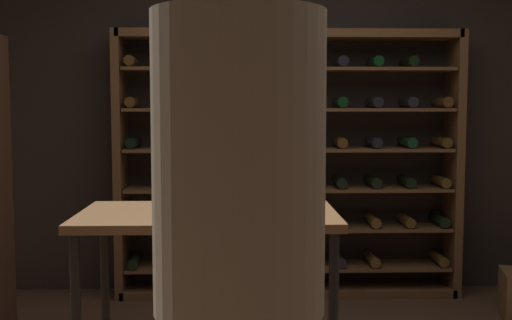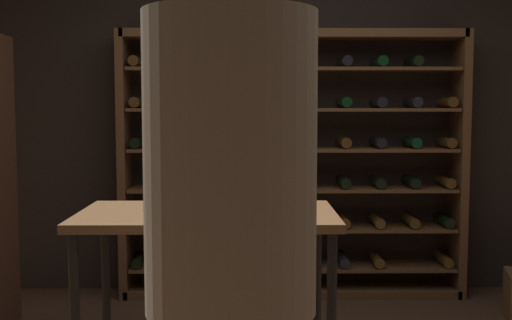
{
  "view_description": "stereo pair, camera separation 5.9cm",
  "coord_description": "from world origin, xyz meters",
  "px_view_note": "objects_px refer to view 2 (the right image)",
  "views": [
    {
      "loc": [
        -0.32,
        -2.93,
        1.42
      ],
      "look_at": [
        -0.23,
        0.2,
        1.15
      ],
      "focal_mm": 44.55,
      "sensor_mm": 36.0,
      "label": 1
    },
    {
      "loc": [
        -0.26,
        -2.93,
        1.42
      ],
      "look_at": [
        -0.23,
        0.2,
        1.15
      ],
      "focal_mm": 44.55,
      "sensor_mm": 36.0,
      "label": 2
    }
  ],
  "objects_px": {
    "wine_bottle_black_capsule": "(215,188)",
    "wine_glass_stemmed_left": "(240,197)",
    "wine_bottle_green_slim": "(256,183)",
    "wine_rack": "(292,165)",
    "person_guest_khaki": "(231,234)",
    "wine_glass_stemmed_right": "(293,185)",
    "wine_bottle_red_label": "(176,186)",
    "tasting_table": "(208,232)"
  },
  "relations": [
    {
      "from": "wine_bottle_black_capsule",
      "to": "wine_glass_stemmed_left",
      "type": "height_order",
      "value": "wine_bottle_black_capsule"
    },
    {
      "from": "wine_bottle_green_slim",
      "to": "wine_glass_stemmed_left",
      "type": "distance_m",
      "value": 0.34
    },
    {
      "from": "wine_rack",
      "to": "person_guest_khaki",
      "type": "xyz_separation_m",
      "value": [
        -0.37,
        -2.83,
        0.06
      ]
    },
    {
      "from": "wine_rack",
      "to": "wine_glass_stemmed_right",
      "type": "relative_size",
      "value": 18.49
    },
    {
      "from": "person_guest_khaki",
      "to": "wine_bottle_green_slim",
      "type": "xyz_separation_m",
      "value": [
        0.09,
        1.23,
        0.0
      ]
    },
    {
      "from": "wine_bottle_black_capsule",
      "to": "wine_glass_stemmed_left",
      "type": "relative_size",
      "value": 2.4
    },
    {
      "from": "person_guest_khaki",
      "to": "wine_glass_stemmed_left",
      "type": "bearing_deg",
      "value": -91.16
    },
    {
      "from": "wine_bottle_black_capsule",
      "to": "person_guest_khaki",
      "type": "bearing_deg",
      "value": -84.14
    },
    {
      "from": "person_guest_khaki",
      "to": "wine_bottle_green_slim",
      "type": "height_order",
      "value": "person_guest_khaki"
    },
    {
      "from": "wine_bottle_red_label",
      "to": "person_guest_khaki",
      "type": "bearing_deg",
      "value": -75.04
    },
    {
      "from": "wine_bottle_red_label",
      "to": "wine_rack",
      "type": "bearing_deg",
      "value": 69.31
    },
    {
      "from": "wine_bottle_black_capsule",
      "to": "wine_glass_stemmed_left",
      "type": "distance_m",
      "value": 0.16
    },
    {
      "from": "tasting_table",
      "to": "wine_glass_stemmed_right",
      "type": "distance_m",
      "value": 0.5
    },
    {
      "from": "wine_glass_stemmed_right",
      "to": "person_guest_khaki",
      "type": "bearing_deg",
      "value": -101.84
    },
    {
      "from": "person_guest_khaki",
      "to": "wine_bottle_red_label",
      "type": "height_order",
      "value": "person_guest_khaki"
    },
    {
      "from": "wine_rack",
      "to": "tasting_table",
      "type": "bearing_deg",
      "value": -106.4
    },
    {
      "from": "wine_rack",
      "to": "wine_bottle_black_capsule",
      "type": "xyz_separation_m",
      "value": [
        -0.47,
        -1.82,
        0.06
      ]
    },
    {
      "from": "wine_bottle_green_slim",
      "to": "wine_glass_stemmed_right",
      "type": "relative_size",
      "value": 2.37
    },
    {
      "from": "tasting_table",
      "to": "wine_bottle_red_label",
      "type": "bearing_deg",
      "value": -177.61
    },
    {
      "from": "wine_rack",
      "to": "wine_bottle_black_capsule",
      "type": "height_order",
      "value": "wine_rack"
    },
    {
      "from": "person_guest_khaki",
      "to": "wine_glass_stemmed_right",
      "type": "relative_size",
      "value": 13.85
    },
    {
      "from": "wine_bottle_red_label",
      "to": "wine_glass_stemmed_right",
      "type": "height_order",
      "value": "wine_bottle_red_label"
    },
    {
      "from": "wine_bottle_black_capsule",
      "to": "tasting_table",
      "type": "bearing_deg",
      "value": 114.49
    },
    {
      "from": "person_guest_khaki",
      "to": "wine_glass_stemmed_right",
      "type": "distance_m",
      "value": 1.31
    },
    {
      "from": "wine_glass_stemmed_right",
      "to": "wine_bottle_black_capsule",
      "type": "bearing_deg",
      "value": -143.14
    },
    {
      "from": "wine_bottle_red_label",
      "to": "wine_glass_stemmed_left",
      "type": "relative_size",
      "value": 2.5
    },
    {
      "from": "wine_bottle_red_label",
      "to": "wine_bottle_green_slim",
      "type": "relative_size",
      "value": 1.06
    },
    {
      "from": "wine_bottle_black_capsule",
      "to": "wine_glass_stemmed_left",
      "type": "xyz_separation_m",
      "value": [
        0.12,
        -0.11,
        -0.02
      ]
    },
    {
      "from": "wine_bottle_red_label",
      "to": "wine_bottle_black_capsule",
      "type": "height_order",
      "value": "wine_bottle_red_label"
    },
    {
      "from": "wine_bottle_black_capsule",
      "to": "wine_glass_stemmed_right",
      "type": "bearing_deg",
      "value": 36.86
    },
    {
      "from": "tasting_table",
      "to": "wine_glass_stemmed_left",
      "type": "height_order",
      "value": "wine_glass_stemmed_left"
    },
    {
      "from": "wine_bottle_red_label",
      "to": "wine_bottle_black_capsule",
      "type": "relative_size",
      "value": 1.04
    },
    {
      "from": "wine_bottle_red_label",
      "to": "wine_bottle_black_capsule",
      "type": "distance_m",
      "value": 0.21
    },
    {
      "from": "wine_bottle_black_capsule",
      "to": "wine_bottle_green_slim",
      "type": "height_order",
      "value": "wine_bottle_black_capsule"
    },
    {
      "from": "tasting_table",
      "to": "wine_glass_stemmed_right",
      "type": "xyz_separation_m",
      "value": [
        0.41,
        0.19,
        0.2
      ]
    },
    {
      "from": "wine_bottle_black_capsule",
      "to": "wine_bottle_green_slim",
      "type": "distance_m",
      "value": 0.29
    },
    {
      "from": "wine_bottle_black_capsule",
      "to": "wine_glass_stemmed_right",
      "type": "height_order",
      "value": "wine_bottle_black_capsule"
    },
    {
      "from": "tasting_table",
      "to": "person_guest_khaki",
      "type": "relative_size",
      "value": 0.63
    },
    {
      "from": "wine_rack",
      "to": "wine_bottle_green_slim",
      "type": "distance_m",
      "value": 1.63
    },
    {
      "from": "wine_rack",
      "to": "tasting_table",
      "type": "xyz_separation_m",
      "value": [
        -0.51,
        -1.73,
        -0.16
      ]
    },
    {
      "from": "wine_rack",
      "to": "wine_glass_stemmed_left",
      "type": "bearing_deg",
      "value": -100.32
    },
    {
      "from": "person_guest_khaki",
      "to": "wine_bottle_green_slim",
      "type": "distance_m",
      "value": 1.23
    }
  ]
}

